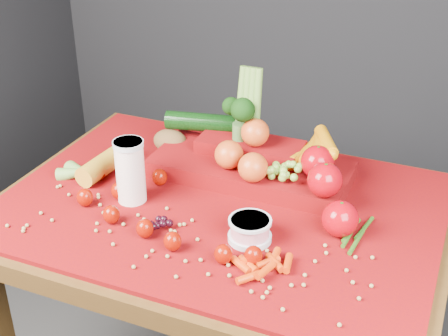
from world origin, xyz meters
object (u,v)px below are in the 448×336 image
at_px(table, 221,239).
at_px(milk_glass, 130,169).
at_px(yogurt_bowl, 250,229).
at_px(produce_mound, 261,159).

xyz_separation_m(table, milk_glass, (-0.21, -0.07, 0.19)).
bearing_deg(yogurt_bowl, table, 135.64).
bearing_deg(table, produce_mound, 71.66).
xyz_separation_m(table, produce_mound, (0.05, 0.15, 0.17)).
relative_size(milk_glass, produce_mound, 0.27).
relative_size(table, milk_glass, 6.82).
bearing_deg(yogurt_bowl, milk_glass, 171.86).
height_order(milk_glass, produce_mound, produce_mound).
distance_m(milk_glass, yogurt_bowl, 0.34).
height_order(table, produce_mound, produce_mound).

